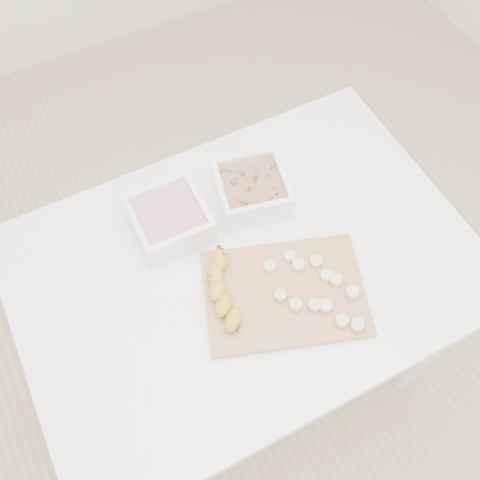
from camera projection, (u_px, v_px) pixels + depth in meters
name	position (u px, v px, depth m)	size (l,w,h in m)	color
ground	(244.00, 365.00, 1.82)	(3.50, 3.50, 0.00)	#C6AD89
table	(246.00, 283.00, 1.25)	(1.00, 0.70, 0.75)	white
bowl_yogurt	(170.00, 219.00, 1.18)	(0.16, 0.16, 0.07)	white
bowl_granola	(252.00, 189.00, 1.23)	(0.19, 0.19, 0.07)	white
cutting_board	(285.00, 293.00, 1.13)	(0.34, 0.24, 0.01)	tan
banana	(224.00, 291.00, 1.10)	(0.05, 0.19, 0.03)	gold
banana_slices	(315.00, 288.00, 1.12)	(0.16, 0.23, 0.02)	beige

